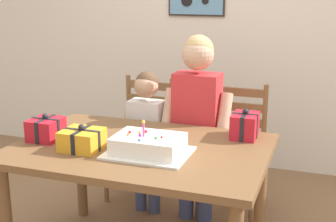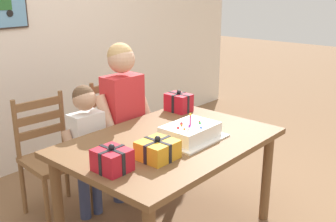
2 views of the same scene
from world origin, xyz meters
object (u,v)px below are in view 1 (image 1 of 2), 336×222
Objects in this scene: dining_table at (141,161)px; child_younger at (147,129)px; chair_left at (142,138)px; chair_right at (233,148)px; gift_box_red_large at (245,125)px; birthday_cake at (148,145)px; gift_box_beside_cake at (46,129)px; child_older at (197,111)px; gift_box_corner_small at (82,140)px.

dining_table is 1.37× the size of child_younger.
chair_right is at bearing 0.01° from chair_left.
chair_right is at bearing 107.45° from gift_box_red_large.
birthday_cake is 0.63m from gift_box_red_large.
chair_right is at bearing 45.59° from gift_box_beside_cake.
birthday_cake reaches higher than gift_box_beside_cake.
dining_table is at bearing -112.40° from chair_right.
chair_left is at bearing 112.15° from dining_table.
gift_box_red_large is (0.43, 0.46, 0.02)m from birthday_cake.
child_older is (-0.37, 0.26, -0.01)m from gift_box_red_large.
gift_box_red_large is 0.45m from child_older.
chair_left is 0.89× the size of child_younger.
chair_left is (-0.07, 1.02, -0.32)m from gift_box_corner_small.
gift_box_beside_cake is at bearing -102.55° from chair_left.
gift_box_corner_small reaches higher than dining_table.
gift_box_red_large is at bearing -19.69° from child_younger.
birthday_cake is 0.65m from gift_box_beside_cake.
gift_box_beside_cake is at bearing 164.10° from gift_box_corner_small.
gift_box_beside_cake is at bearing -136.23° from child_older.
gift_box_red_large is at bearing -30.51° from chair_left.
birthday_cake is at bearing -67.39° from child_younger.
gift_box_red_large reaches higher than gift_box_beside_cake.
child_older is (0.51, -0.25, 0.32)m from chair_left.
chair_left is 1.00× the size of chair_right.
child_younger reaches higher than gift_box_corner_small.
gift_box_beside_cake is 0.29m from gift_box_corner_small.
gift_box_corner_small is 1.07m from chair_left.
child_older is at bearing 60.44° from gift_box_corner_small.
gift_box_beside_cake is 1.02m from chair_left.
child_younger is (-0.73, 0.26, -0.17)m from gift_box_red_large.
child_younger is (-0.57, -0.25, 0.16)m from chair_right.
dining_table is 0.65m from child_older.
gift_box_red_large is 0.95× the size of gift_box_corner_small.
birthday_cake is 0.72m from child_older.
gift_box_beside_cake reaches higher than dining_table.
child_older is at bearing 144.61° from gift_box_red_large.
dining_table is at bearing 130.84° from birthday_cake.
gift_box_red_large is at bearing 32.24° from gift_box_corner_small.
gift_box_beside_cake is (-0.56, -0.07, 0.15)m from dining_table.
child_younger is at bearing -60.47° from chair_left.
child_younger is (-0.21, 0.62, -0.01)m from dining_table.
dining_table is 7.41× the size of gift_box_beside_cake.
chair_left is (-0.88, 0.52, -0.33)m from gift_box_red_large.
gift_box_beside_cake is (-0.65, 0.03, 0.01)m from birthday_cake.
chair_right is (0.71, 0.00, 0.00)m from chair_left.
birthday_cake is 2.30× the size of gift_box_beside_cake.
gift_box_red_large is at bearing 46.67° from birthday_cake.
chair_right is at bearing 57.93° from gift_box_corner_small.
chair_right is at bearing 51.12° from child_older.
birthday_cake reaches higher than chair_left.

